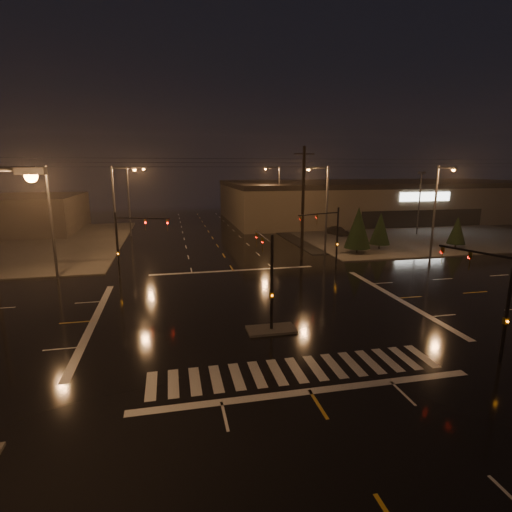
% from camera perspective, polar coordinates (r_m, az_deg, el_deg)
% --- Properties ---
extents(ground, '(140.00, 140.00, 0.00)m').
position_cam_1_polar(ground, '(28.67, 0.21, -7.54)').
color(ground, black).
rests_on(ground, ground).
extents(sidewalk_ne, '(36.00, 36.00, 0.12)m').
position_cam_1_polar(sidewalk_ne, '(67.42, 20.06, 3.43)').
color(sidewalk_ne, '#46433E').
rests_on(sidewalk_ne, ground).
extents(median_island, '(3.00, 1.60, 0.15)m').
position_cam_1_polar(median_island, '(25.02, 2.21, -10.45)').
color(median_island, '#46433E').
rests_on(median_island, ground).
extents(crosswalk, '(15.00, 2.60, 0.01)m').
position_cam_1_polar(crosswalk, '(20.72, 5.77, -15.87)').
color(crosswalk, beige).
rests_on(crosswalk, ground).
extents(stop_bar_near, '(16.00, 0.50, 0.01)m').
position_cam_1_polar(stop_bar_near, '(19.08, 7.71, -18.61)').
color(stop_bar_near, beige).
rests_on(stop_bar_near, ground).
extents(stop_bar_far, '(16.00, 0.50, 0.01)m').
position_cam_1_polar(stop_bar_far, '(39.00, -3.27, -2.09)').
color(stop_bar_far, beige).
rests_on(stop_bar_far, ground).
extents(parking_lot, '(50.00, 24.00, 0.08)m').
position_cam_1_polar(parking_lot, '(68.61, 24.49, 3.19)').
color(parking_lot, black).
rests_on(parking_lot, ground).
extents(retail_building, '(60.20, 28.30, 7.20)m').
position_cam_1_polar(retail_building, '(83.21, 17.36, 7.84)').
color(retail_building, '#6D614E').
rests_on(retail_building, ground).
extents(signal_mast_median, '(0.25, 4.59, 6.00)m').
position_cam_1_polar(signal_mast_median, '(24.70, 1.75, -1.74)').
color(signal_mast_median, black).
rests_on(signal_mast_median, ground).
extents(signal_mast_ne, '(4.84, 1.86, 6.00)m').
position_cam_1_polar(signal_mast_ne, '(39.97, 10.47, 3.62)').
color(signal_mast_ne, black).
rests_on(signal_mast_ne, ground).
extents(signal_mast_nw, '(4.84, 1.86, 6.00)m').
position_cam_1_polar(signal_mast_nw, '(37.12, -17.78, 2.55)').
color(signal_mast_nw, black).
rests_on(signal_mast_nw, ground).
extents(signal_mast_se, '(1.55, 3.87, 6.00)m').
position_cam_1_polar(signal_mast_se, '(23.83, 30.77, -4.18)').
color(signal_mast_se, black).
rests_on(signal_mast_se, ground).
extents(streetlight_1, '(2.77, 0.32, 10.00)m').
position_cam_1_polar(streetlight_1, '(44.81, -19.19, 6.68)').
color(streetlight_1, '#38383A').
rests_on(streetlight_1, ground).
extents(streetlight_2, '(2.77, 0.32, 10.00)m').
position_cam_1_polar(streetlight_2, '(60.67, -17.45, 8.15)').
color(streetlight_2, '#38383A').
rests_on(streetlight_2, ground).
extents(streetlight_3, '(2.77, 0.32, 10.00)m').
position_cam_1_polar(streetlight_3, '(45.75, 9.71, 7.29)').
color(streetlight_3, '#38383A').
rests_on(streetlight_3, ground).
extents(streetlight_4, '(2.77, 0.32, 10.00)m').
position_cam_1_polar(streetlight_4, '(64.69, 3.08, 8.94)').
color(streetlight_4, '#38383A').
rests_on(streetlight_4, ground).
extents(streetlight_5, '(0.32, 2.77, 10.00)m').
position_cam_1_polar(streetlight_5, '(39.06, -27.40, 5.20)').
color(streetlight_5, '#38383A').
rests_on(streetlight_5, ground).
extents(streetlight_6, '(0.32, 2.77, 10.00)m').
position_cam_1_polar(streetlight_6, '(46.83, 24.43, 6.48)').
color(streetlight_6, '#38383A').
rests_on(streetlight_6, ground).
extents(utility_pole_1, '(2.20, 0.32, 12.00)m').
position_cam_1_polar(utility_pole_1, '(42.75, 6.73, 7.47)').
color(utility_pole_1, black).
rests_on(utility_pole_1, ground).
extents(conifer_0, '(3.04, 3.04, 5.45)m').
position_cam_1_polar(conifer_0, '(47.54, 14.38, 3.96)').
color(conifer_0, black).
rests_on(conifer_0, ground).
extents(conifer_1, '(2.46, 2.46, 4.54)m').
position_cam_1_polar(conifer_1, '(50.73, 17.34, 3.78)').
color(conifer_1, black).
rests_on(conifer_1, ground).
extents(conifer_2, '(2.16, 2.16, 4.07)m').
position_cam_1_polar(conifer_2, '(54.53, 26.79, 3.33)').
color(conifer_2, black).
rests_on(conifer_2, ground).
extents(car_parked, '(2.68, 4.41, 1.40)m').
position_cam_1_polar(car_parked, '(60.27, 11.61, 3.56)').
color(car_parked, black).
rests_on(car_parked, ground).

